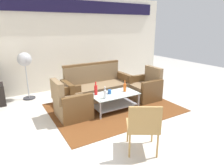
{
  "coord_description": "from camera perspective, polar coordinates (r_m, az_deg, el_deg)",
  "views": [
    {
      "loc": [
        -2.23,
        -2.93,
        1.94
      ],
      "look_at": [
        -0.03,
        0.76,
        0.65
      ],
      "focal_mm": 31.55,
      "sensor_mm": 36.0,
      "label": 1
    }
  ],
  "objects": [
    {
      "name": "bottle_orange",
      "position": [
        4.71,
        3.73,
        -0.97
      ],
      "size": [
        0.07,
        0.07,
        0.27
      ],
      "color": "#D85919",
      "rests_on": "coffee_table"
    },
    {
      "name": "cup",
      "position": [
        4.56,
        -0.72,
        -2.24
      ],
      "size": [
        0.08,
        0.08,
        0.1
      ],
      "primitive_type": "cylinder",
      "color": "#2659A5",
      "rests_on": "coffee_table"
    },
    {
      "name": "rug",
      "position": [
        4.84,
        0.51,
        -6.84
      ],
      "size": [
        2.93,
        2.21,
        0.01
      ],
      "primitive_type": "cube",
      "color": "brown",
      "rests_on": "ground"
    },
    {
      "name": "ground_plane",
      "position": [
        4.16,
        5.9,
        -11.17
      ],
      "size": [
        14.0,
        14.0,
        0.0
      ],
      "primitive_type": "plane",
      "color": "beige"
    },
    {
      "name": "wicker_chair",
      "position": [
        3.08,
        9.04,
        -11.48
      ],
      "size": [
        0.66,
        0.66,
        0.84
      ],
      "rotation": [
        0.0,
        0.0,
        -0.55
      ],
      "color": "#AD844C",
      "rests_on": "ground"
    },
    {
      "name": "armchair_right",
      "position": [
        5.4,
        9.53,
        -1.35
      ],
      "size": [
        0.71,
        0.77,
        0.85
      ],
      "rotation": [
        0.0,
        0.0,
        1.55
      ],
      "color": "#7F6647",
      "rests_on": "rug"
    },
    {
      "name": "couch",
      "position": [
        5.27,
        -4.33,
        -1.29
      ],
      "size": [
        1.82,
        0.78,
        0.96
      ],
      "rotation": [
        0.0,
        0.0,
        3.17
      ],
      "color": "#7F6647",
      "rests_on": "rug"
    },
    {
      "name": "armchair_left",
      "position": [
        4.37,
        -11.79,
        -5.88
      ],
      "size": [
        0.7,
        0.76,
        0.85
      ],
      "rotation": [
        0.0,
        0.0,
        -1.57
      ],
      "color": "#7F6647",
      "rests_on": "rug"
    },
    {
      "name": "coffee_table",
      "position": [
        4.62,
        0.76,
        -4.46
      ],
      "size": [
        1.1,
        0.6,
        0.4
      ],
      "color": "silver",
      "rests_on": "rug"
    },
    {
      "name": "wall_back",
      "position": [
        6.4,
        -10.55,
        12.27
      ],
      "size": [
        6.52,
        0.19,
        2.8
      ],
      "color": "silver",
      "rests_on": "ground"
    },
    {
      "name": "bottle_red",
      "position": [
        4.5,
        -4.7,
        -1.68
      ],
      "size": [
        0.07,
        0.07,
        0.31
      ],
      "color": "red",
      "rests_on": "coffee_table"
    },
    {
      "name": "bottle_clear",
      "position": [
        4.26,
        -2.05,
        -2.9
      ],
      "size": [
        0.06,
        0.06,
        0.27
      ],
      "color": "silver",
      "rests_on": "coffee_table"
    },
    {
      "name": "pedestal_fan",
      "position": [
        5.64,
        -23.95,
        5.82
      ],
      "size": [
        0.36,
        0.36,
        1.27
      ],
      "color": "#2D2D33",
      "rests_on": "ground"
    }
  ]
}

